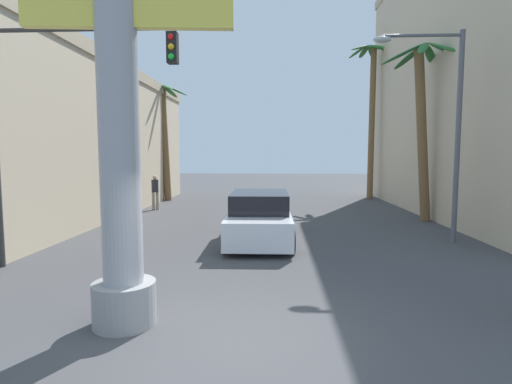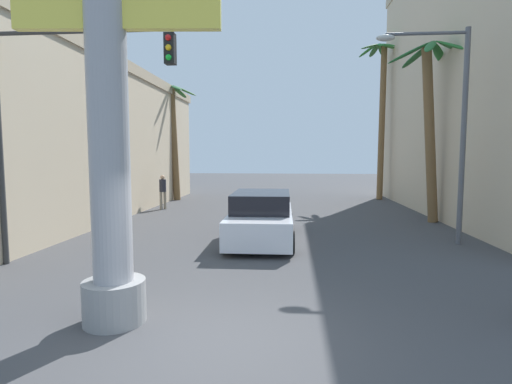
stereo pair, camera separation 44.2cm
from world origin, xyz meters
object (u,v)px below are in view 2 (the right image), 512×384
(palm_tree_far_left, at_px, (174,131))
(palm_tree_mid_right, at_px, (431,111))
(pedestrian_far_left, at_px, (163,189))
(palm_tree_far_right, at_px, (381,105))
(street_lamp, at_px, (448,113))
(car_lead, at_px, (261,218))
(traffic_light_mast, at_px, (60,100))

(palm_tree_far_left, xyz_separation_m, palm_tree_mid_right, (12.71, -7.11, 0.28))
(pedestrian_far_left, bearing_deg, palm_tree_far_right, 26.06)
(palm_tree_far_right, height_order, pedestrian_far_left, palm_tree_far_right)
(street_lamp, height_order, car_lead, street_lamp)
(palm_tree_far_left, bearing_deg, palm_tree_mid_right, -29.22)
(traffic_light_mast, distance_m, palm_tree_far_left, 14.69)
(street_lamp, relative_size, pedestrian_far_left, 3.74)
(palm_tree_far_right, relative_size, palm_tree_mid_right, 1.32)
(traffic_light_mast, height_order, palm_tree_far_right, palm_tree_far_right)
(palm_tree_far_left, height_order, palm_tree_far_right, palm_tree_far_right)
(traffic_light_mast, xyz_separation_m, pedestrian_far_left, (-0.93, 10.36, -3.05))
(palm_tree_far_right, distance_m, palm_tree_mid_right, 8.81)
(traffic_light_mast, xyz_separation_m, palm_tree_far_left, (-1.58, 14.60, 0.16))
(street_lamp, distance_m, palm_tree_far_right, 12.97)
(traffic_light_mast, bearing_deg, car_lead, 36.51)
(car_lead, height_order, palm_tree_mid_right, palm_tree_mid_right)
(palm_tree_far_left, distance_m, palm_tree_far_right, 12.81)
(traffic_light_mast, height_order, car_lead, traffic_light_mast)
(palm_tree_far_right, bearing_deg, street_lamp, -93.38)
(car_lead, height_order, pedestrian_far_left, pedestrian_far_left)
(street_lamp, bearing_deg, pedestrian_far_left, 148.09)
(traffic_light_mast, bearing_deg, palm_tree_mid_right, 33.97)
(street_lamp, height_order, pedestrian_far_left, street_lamp)
(traffic_light_mast, xyz_separation_m, palm_tree_far_right, (11.03, 16.21, 1.72))
(pedestrian_far_left, bearing_deg, street_lamp, -31.91)
(street_lamp, height_order, traffic_light_mast, street_lamp)
(car_lead, xyz_separation_m, pedestrian_far_left, (-5.54, 6.95, 0.28))
(palm_tree_far_right, height_order, palm_tree_mid_right, palm_tree_far_right)
(palm_tree_mid_right, xyz_separation_m, pedestrian_far_left, (-12.06, 2.87, -3.49))
(palm_tree_far_left, relative_size, palm_tree_mid_right, 0.96)
(palm_tree_mid_right, bearing_deg, car_lead, -147.93)
(street_lamp, distance_m, pedestrian_far_left, 13.53)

